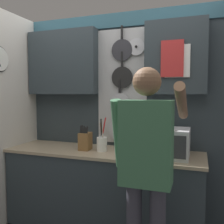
# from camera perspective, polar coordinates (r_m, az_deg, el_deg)

# --- Properties ---
(base_cabinet_counter) EXTENTS (2.08, 0.61, 0.92)m
(base_cabinet_counter) POSITION_cam_1_polar(r_m,az_deg,el_deg) (2.82, -2.13, -18.05)
(base_cabinet_counter) COLOR #2D383D
(base_cabinet_counter) RESTS_ON ground_plane
(back_wall_unit) EXTENTS (2.65, 0.23, 2.43)m
(back_wall_unit) POSITION_cam_1_polar(r_m,az_deg,el_deg) (2.87, -0.38, 3.92)
(back_wall_unit) COLOR #2D383D
(back_wall_unit) RESTS_ON ground_plane
(microwave) EXTENTS (0.54, 0.38, 0.27)m
(microwave) POSITION_cam_1_polar(r_m,az_deg,el_deg) (2.47, 11.02, -6.76)
(microwave) COLOR silver
(microwave) RESTS_ON base_cabinet_counter
(knife_block) EXTENTS (0.12, 0.16, 0.27)m
(knife_block) POSITION_cam_1_polar(r_m,az_deg,el_deg) (2.71, -6.14, -6.56)
(knife_block) COLOR brown
(knife_block) RESTS_ON base_cabinet_counter
(utensil_crock) EXTENTS (0.11, 0.11, 0.35)m
(utensil_crock) POSITION_cam_1_polar(r_m,az_deg,el_deg) (2.64, -2.36, -7.00)
(utensil_crock) COLOR white
(utensil_crock) RESTS_ON base_cabinet_counter
(person) EXTENTS (0.54, 0.64, 1.72)m
(person) POSITION_cam_1_polar(r_m,az_deg,el_deg) (1.92, 7.88, -10.81)
(person) COLOR #383842
(person) RESTS_ON ground_plane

